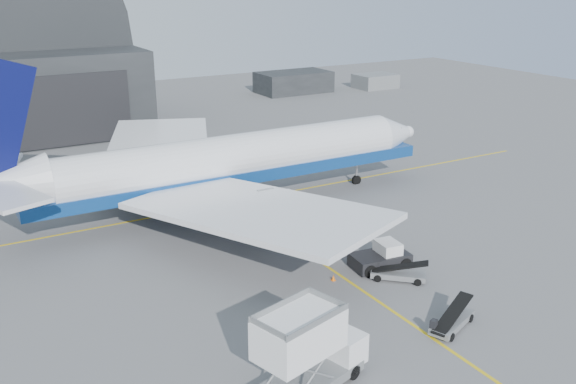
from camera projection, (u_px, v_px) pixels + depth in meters
ground at (344, 278)px, 49.33m from camera, size 200.00×200.00×0.00m
taxi_lines at (266, 225)px, 59.69m from camera, size 80.00×42.12×0.02m
distant_bldg_a at (294, 92)px, 126.29m from camera, size 14.00×8.00×4.00m
distant_bldg_b at (375, 88)px, 131.09m from camera, size 8.00×6.00×2.80m
airliner at (218, 164)px, 62.01m from camera, size 48.91×47.43×17.17m
catering_truck at (307, 351)px, 35.29m from camera, size 7.75×4.54×5.02m
pushback_tug at (381, 258)px, 51.04m from camera, size 4.84×3.16×2.12m
belt_loader_a at (451, 321)px, 42.26m from camera, size 4.45×2.86×1.69m
belt_loader_b at (398, 273)px, 48.97m from camera, size 4.00×3.83×1.68m
traffic_cone at (333, 278)px, 48.93m from camera, size 0.32×0.32×0.46m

